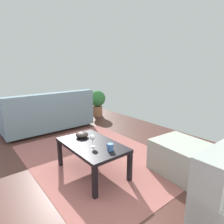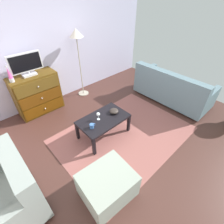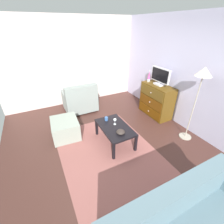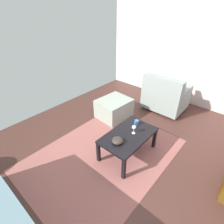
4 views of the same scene
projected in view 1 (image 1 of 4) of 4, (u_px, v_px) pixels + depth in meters
ground_plane at (94, 169)px, 2.76m from camera, size 5.82×4.57×0.05m
area_rug at (97, 158)px, 3.02m from camera, size 2.60×1.90×0.01m
coffee_table at (92, 147)px, 2.54m from camera, size 0.95×0.58×0.43m
wine_glass at (92, 138)px, 2.41m from camera, size 0.07×0.07×0.16m
mug at (110, 147)px, 2.31m from camera, size 0.11×0.08×0.08m
bowl_decorative at (82, 135)px, 2.72m from camera, size 0.18×0.18×0.08m
couch_large at (49, 115)px, 4.26m from camera, size 0.85×1.88×0.85m
ottoman at (181, 157)px, 2.59m from camera, size 0.74×0.65×0.43m
potted_plant at (98, 101)px, 5.35m from camera, size 0.44×0.44×0.72m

